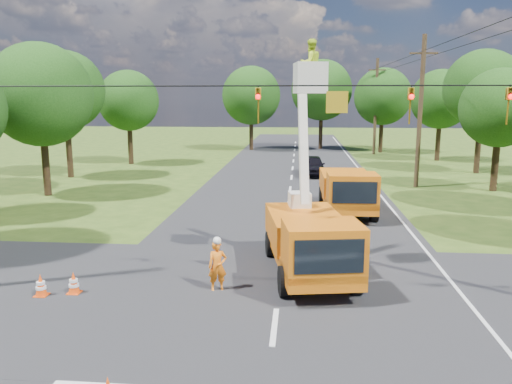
# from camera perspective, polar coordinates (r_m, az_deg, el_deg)

# --- Properties ---
(ground) EXTENTS (140.00, 140.00, 0.00)m
(ground) POSITION_cam_1_polar(r_m,az_deg,el_deg) (32.79, 3.92, 0.22)
(ground) COLOR #2D4916
(ground) RESTS_ON ground
(road_main) EXTENTS (12.00, 100.00, 0.06)m
(road_main) POSITION_cam_1_polar(r_m,az_deg,el_deg) (32.79, 3.92, 0.22)
(road_main) COLOR black
(road_main) RESTS_ON ground
(road_cross) EXTENTS (56.00, 10.00, 0.07)m
(road_cross) POSITION_cam_1_polar(r_m,az_deg,el_deg) (15.45, 2.51, -12.03)
(road_cross) COLOR black
(road_cross) RESTS_ON ground
(edge_line) EXTENTS (0.12, 90.00, 0.02)m
(edge_line) POSITION_cam_1_polar(r_m,az_deg,el_deg) (33.16, 13.64, 0.06)
(edge_line) COLOR silver
(edge_line) RESTS_ON ground
(bucket_truck) EXTENTS (3.31, 6.54, 7.84)m
(bucket_truck) POSITION_cam_1_polar(r_m,az_deg,el_deg) (16.93, 6.17, -4.16)
(bucket_truck) COLOR #D2650E
(bucket_truck) RESTS_ON ground
(second_truck) EXTENTS (2.70, 6.51, 2.41)m
(second_truck) POSITION_cam_1_polar(r_m,az_deg,el_deg) (26.39, 10.38, 0.27)
(second_truck) COLOR #D2650E
(second_truck) RESTS_ON ground
(ground_worker) EXTENTS (0.68, 0.55, 1.61)m
(ground_worker) POSITION_cam_1_polar(r_m,az_deg,el_deg) (15.75, -4.43, -8.46)
(ground_worker) COLOR orange
(ground_worker) RESTS_ON ground
(distant_car) EXTENTS (1.97, 4.63, 1.56)m
(distant_car) POSITION_cam_1_polar(r_m,az_deg,el_deg) (38.98, 6.47, 3.02)
(distant_car) COLOR black
(distant_car) RESTS_ON ground
(traffic_cone_2) EXTENTS (0.38, 0.38, 0.71)m
(traffic_cone_2) POSITION_cam_1_polar(r_m,az_deg,el_deg) (20.84, 3.89, -4.91)
(traffic_cone_2) COLOR #F84A0D
(traffic_cone_2) RESTS_ON ground
(traffic_cone_3) EXTENTS (0.38, 0.38, 0.71)m
(traffic_cone_3) POSITION_cam_1_polar(r_m,az_deg,el_deg) (16.58, -20.11, -9.74)
(traffic_cone_3) COLOR #F84A0D
(traffic_cone_3) RESTS_ON ground
(traffic_cone_4) EXTENTS (0.38, 0.38, 0.71)m
(traffic_cone_4) POSITION_cam_1_polar(r_m,az_deg,el_deg) (16.75, -23.38, -9.78)
(traffic_cone_4) COLOR #F84A0D
(traffic_cone_4) RESTS_ON ground
(traffic_cone_6) EXTENTS (0.38, 0.38, 0.71)m
(traffic_cone_6) POSITION_cam_1_polar(r_m,az_deg,el_deg) (29.49, 10.87, -0.43)
(traffic_cone_6) COLOR #F84A0D
(traffic_cone_6) RESTS_ON ground
(pole_right_mid) EXTENTS (1.80, 0.30, 10.00)m
(pole_right_mid) POSITION_cam_1_polar(r_m,az_deg,el_deg) (35.14, 18.26, 8.80)
(pole_right_mid) COLOR #4C3823
(pole_right_mid) RESTS_ON ground
(pole_right_far) EXTENTS (1.80, 0.30, 10.00)m
(pole_right_far) POSITION_cam_1_polar(r_m,az_deg,el_deg) (54.81, 13.52, 9.55)
(pole_right_far) COLOR #4C3823
(pole_right_far) RESTS_ON ground
(signal_span) EXTENTS (18.00, 0.29, 1.07)m
(signal_span) POSITION_cam_1_polar(r_m,az_deg,el_deg) (14.32, 11.78, 10.13)
(signal_span) COLOR black
(signal_span) RESTS_ON ground
(tree_left_d) EXTENTS (6.20, 6.20, 9.24)m
(tree_left_d) POSITION_cam_1_polar(r_m,az_deg,el_deg) (33.13, -23.43, 10.14)
(tree_left_d) COLOR #382616
(tree_left_d) RESTS_ON ground
(tree_left_e) EXTENTS (5.80, 5.80, 9.41)m
(tree_left_e) POSITION_cam_1_polar(r_m,az_deg,el_deg) (40.19, -20.99, 10.79)
(tree_left_e) COLOR #382616
(tree_left_e) RESTS_ON ground
(tree_left_f) EXTENTS (5.40, 5.40, 8.40)m
(tree_left_f) POSITION_cam_1_polar(r_m,az_deg,el_deg) (46.83, -14.38, 10.06)
(tree_left_f) COLOR #382616
(tree_left_f) RESTS_ON ground
(tree_right_c) EXTENTS (5.00, 5.00, 7.83)m
(tree_right_c) POSITION_cam_1_polar(r_m,az_deg,el_deg) (35.55, 26.13, 8.60)
(tree_right_c) COLOR #382616
(tree_right_c) RESTS_ON ground
(tree_right_d) EXTENTS (6.00, 6.00, 9.70)m
(tree_right_d) POSITION_cam_1_polar(r_m,az_deg,el_deg) (43.62, 24.50, 10.72)
(tree_right_d) COLOR #382616
(tree_right_d) RESTS_ON ground
(tree_right_e) EXTENTS (5.60, 5.60, 8.63)m
(tree_right_e) POSITION_cam_1_polar(r_m,az_deg,el_deg) (50.97, 20.37, 9.90)
(tree_right_e) COLOR #382616
(tree_right_e) RESTS_ON ground
(tree_far_a) EXTENTS (6.60, 6.60, 9.50)m
(tree_far_a) POSITION_cam_1_polar(r_m,az_deg,el_deg) (57.50, -0.55, 10.96)
(tree_far_a) COLOR #382616
(tree_far_a) RESTS_ON ground
(tree_far_b) EXTENTS (7.00, 7.00, 10.32)m
(tree_far_b) POSITION_cam_1_polar(r_m,az_deg,el_deg) (59.29, 7.51, 11.46)
(tree_far_b) COLOR #382616
(tree_far_b) RESTS_ON ground
(tree_far_c) EXTENTS (6.20, 6.20, 9.18)m
(tree_far_c) POSITION_cam_1_polar(r_m,az_deg,el_deg) (56.93, 14.28, 10.51)
(tree_far_c) COLOR #382616
(tree_far_c) RESTS_ON ground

